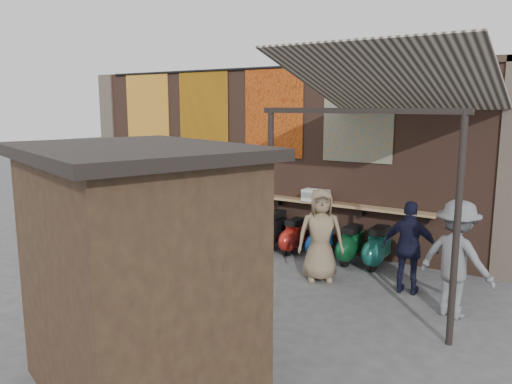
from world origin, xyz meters
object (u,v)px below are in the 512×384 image
at_px(scooter_stool_4, 247,226).
at_px(scooter_stool_8, 351,245).
at_px(scooter_stool_0, 169,214).
at_px(diner_right, 156,201).
at_px(scooter_stool_3, 228,223).
at_px(market_stall, 137,278).
at_px(scooter_stool_6, 293,236).
at_px(scooter_stool_5, 272,231).
at_px(scooter_stool_1, 184,219).
at_px(scooter_stool_7, 320,240).
at_px(shopper_tan, 321,235).
at_px(shopper_navy, 410,248).
at_px(diner_left, 164,198).
at_px(scooter_stool_2, 205,221).
at_px(shopper_grey, 456,259).
at_px(shelf_box, 316,195).
at_px(scooter_stool_9, 377,248).

distance_m(scooter_stool_4, scooter_stool_8, 2.52).
distance_m(scooter_stool_0, diner_right, 0.79).
height_order(scooter_stool_3, market_stall, market_stall).
relative_size(scooter_stool_3, scooter_stool_6, 1.12).
distance_m(scooter_stool_0, scooter_stool_3, 1.87).
bearing_deg(scooter_stool_8, scooter_stool_5, 179.66).
distance_m(scooter_stool_1, scooter_stool_7, 3.70).
bearing_deg(scooter_stool_3, scooter_stool_1, -177.37).
relative_size(shopper_tan, market_stall, 0.64).
relative_size(scooter_stool_0, shopper_navy, 0.53).
xyz_separation_m(scooter_stool_1, scooter_stool_3, (1.30, 0.06, 0.05)).
xyz_separation_m(diner_left, shopper_tan, (5.01, -1.26, 0.02)).
height_order(scooter_stool_2, shopper_grey, shopper_grey).
bearing_deg(scooter_stool_7, shopper_navy, -25.67).
bearing_deg(shopper_navy, market_stall, 65.58).
bearing_deg(scooter_stool_0, diner_right, -76.86).
distance_m(scooter_stool_7, diner_right, 4.20).
height_order(shelf_box, diner_right, diner_right).
bearing_deg(scooter_stool_4, scooter_stool_7, 0.40).
bearing_deg(scooter_stool_9, market_stall, -97.88).
height_order(diner_left, shopper_tan, shopper_tan).
relative_size(scooter_stool_7, diner_right, 0.44).
xyz_separation_m(scooter_stool_7, shopper_tan, (0.60, -1.25, 0.48)).
bearing_deg(shopper_tan, scooter_stool_6, 103.57).
relative_size(scooter_stool_0, diner_left, 0.51).
bearing_deg(market_stall, scooter_stool_3, 136.19).
bearing_deg(scooter_stool_4, scooter_stool_5, -0.90).
distance_m(shelf_box, diner_right, 3.97).
height_order(scooter_stool_5, shopper_tan, shopper_tan).
distance_m(scooter_stool_5, market_stall, 5.87).
height_order(scooter_stool_2, shopper_navy, shopper_navy).
xyz_separation_m(scooter_stool_3, market_stall, (2.87, -5.62, 0.90)).
relative_size(shopper_navy, shopper_tan, 0.94).
distance_m(scooter_stool_0, scooter_stool_8, 4.96).
height_order(diner_left, shopper_grey, shopper_grey).
height_order(shopper_grey, market_stall, market_stall).
relative_size(scooter_stool_4, scooter_stool_6, 1.16).
xyz_separation_m(scooter_stool_8, shopper_navy, (1.45, -0.99, 0.42)).
xyz_separation_m(scooter_stool_1, shopper_tan, (4.30, -1.22, 0.48)).
bearing_deg(scooter_stool_1, scooter_stool_4, 0.54).
relative_size(shopper_navy, market_stall, 0.60).
xyz_separation_m(scooter_stool_2, scooter_stool_3, (0.66, 0.06, 0.02)).
relative_size(scooter_stool_2, scooter_stool_8, 1.04).
bearing_deg(scooter_stool_2, scooter_stool_8, -0.09).
bearing_deg(diner_right, scooter_stool_9, -0.52).
xyz_separation_m(scooter_stool_6, market_stall, (1.10, -5.57, 0.95)).
height_order(shopper_navy, shopper_grey, shopper_grey).
relative_size(shelf_box, shopper_tan, 0.32).
xyz_separation_m(scooter_stool_4, market_stall, (2.30, -5.57, 0.89)).
relative_size(scooter_stool_6, market_stall, 0.29).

